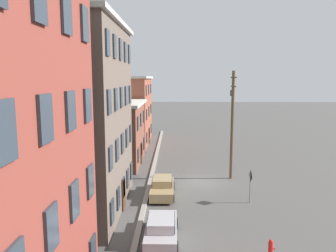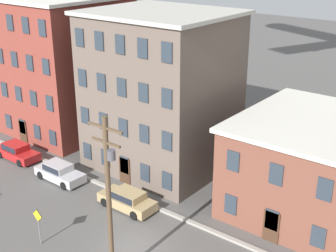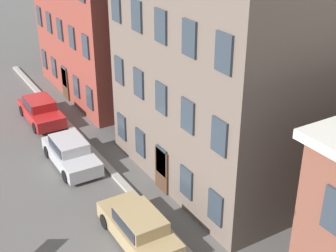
{
  "view_description": "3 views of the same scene",
  "coord_description": "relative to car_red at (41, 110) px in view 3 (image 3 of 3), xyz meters",
  "views": [
    {
      "loc": [
        -28.67,
        2.31,
        9.34
      ],
      "look_at": [
        -1.95,
        2.84,
        5.41
      ],
      "focal_mm": 35.0,
      "sensor_mm": 36.0,
      "label": 1
    },
    {
      "loc": [
        17.08,
        -18.15,
        18.01
      ],
      "look_at": [
        -1.42,
        5.37,
        6.28
      ],
      "focal_mm": 50.0,
      "sensor_mm": 36.0,
      "label": 2
    },
    {
      "loc": [
        10.22,
        -3.56,
        12.79
      ],
      "look_at": [
        0.11,
        2.49,
        7.0
      ],
      "focal_mm": 50.0,
      "sensor_mm": 36.0,
      "label": 3
    }
  ],
  "objects": [
    {
      "name": "car_tan",
      "position": [
        13.49,
        -0.08,
        0.0
      ],
      "size": [
        4.4,
        1.92,
        1.43
      ],
      "color": "tan",
      "rests_on": "ground_plane"
    },
    {
      "name": "apartment_midblock",
      "position": [
        10.71,
        7.28,
        5.83
      ],
      "size": [
        11.22,
        9.76,
        13.14
      ],
      "color": "#66564C",
      "rests_on": "ground_plane"
    },
    {
      "name": "car_silver",
      "position": [
        6.15,
        -0.3,
        0.0
      ],
      "size": [
        4.4,
        1.92,
        1.43
      ],
      "color": "#B7B7BC",
      "rests_on": "ground_plane"
    },
    {
      "name": "car_red",
      "position": [
        0.0,
        0.0,
        0.0
      ],
      "size": [
        4.4,
        1.92,
        1.43
      ],
      "color": "#B21E1E",
      "rests_on": "ground_plane"
    }
  ]
}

